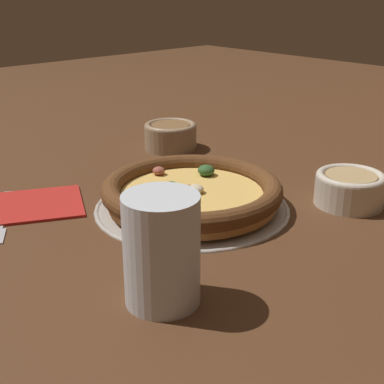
# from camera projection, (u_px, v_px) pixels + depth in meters

# --- Properties ---
(ground_plane) EXTENTS (3.00, 3.00, 0.00)m
(ground_plane) POSITION_uv_depth(u_px,v_px,m) (192.00, 208.00, 0.80)
(ground_plane) COLOR #4C2D19
(pizza_tray) EXTENTS (0.29, 0.29, 0.01)m
(pizza_tray) POSITION_uv_depth(u_px,v_px,m) (192.00, 206.00, 0.79)
(pizza_tray) COLOR #B7B2A8
(pizza_tray) RESTS_ON ground_plane
(pizza) EXTENTS (0.27, 0.27, 0.04)m
(pizza) POSITION_uv_depth(u_px,v_px,m) (192.00, 192.00, 0.79)
(pizza) COLOR #BC7F42
(pizza) RESTS_ON pizza_tray
(bowl_near) EXTENTS (0.10, 0.10, 0.05)m
(bowl_near) POSITION_uv_depth(u_px,v_px,m) (350.00, 187.00, 0.80)
(bowl_near) COLOR beige
(bowl_near) RESTS_ON ground_plane
(bowl_far) EXTENTS (0.10, 0.10, 0.05)m
(bowl_far) POSITION_uv_depth(u_px,v_px,m) (171.00, 135.00, 1.06)
(bowl_far) COLOR #9E8466
(bowl_far) RESTS_ON ground_plane
(drinking_cup) EXTENTS (0.08, 0.08, 0.12)m
(drinking_cup) POSITION_uv_depth(u_px,v_px,m) (162.00, 250.00, 0.54)
(drinking_cup) COLOR silver
(drinking_cup) RESTS_ON ground_plane
(napkin) EXTENTS (0.20, 0.19, 0.01)m
(napkin) POSITION_uv_depth(u_px,v_px,m) (25.00, 205.00, 0.80)
(napkin) COLOR #B2231E
(napkin) RESTS_ON ground_plane
(fork) EXTENTS (0.11, 0.17, 0.00)m
(fork) POSITION_uv_depth(u_px,v_px,m) (1.00, 218.00, 0.76)
(fork) COLOR #B7B7BC
(fork) RESTS_ON ground_plane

